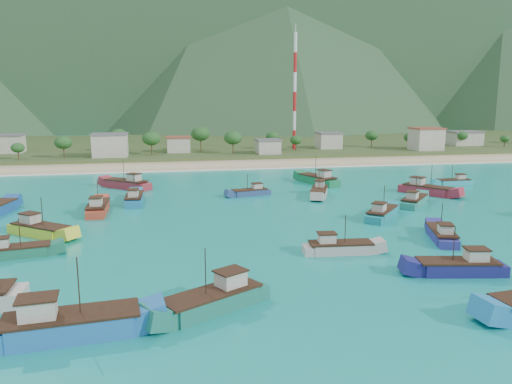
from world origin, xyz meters
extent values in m
plane|color=#0C7C8A|center=(0.00, 0.00, 0.00)|extent=(600.00, 600.00, 0.00)
cube|color=beige|center=(0.00, 79.00, 0.00)|extent=(400.00, 18.00, 1.20)
cube|color=#385123|center=(0.00, 140.00, 0.00)|extent=(400.00, 110.00, 2.40)
cube|color=white|center=(0.00, 69.50, 0.00)|extent=(400.00, 2.50, 0.08)
cube|color=#385942|center=(120.00, 400.00, 100.00)|extent=(1100.00, 160.00, 200.00)
cube|color=#284C2D|center=(-40.00, 300.00, 75.00)|extent=(800.00, 160.00, 150.00)
cone|color=#284C2D|center=(60.00, 300.00, 85.00)|extent=(280.00, 280.00, 170.00)
cube|color=beige|center=(-67.18, 114.77, 4.64)|extent=(7.50, 8.19, 6.08)
cube|color=beige|center=(-31.65, 96.01, 5.22)|extent=(11.08, 8.60, 7.25)
cube|color=beige|center=(-8.89, 104.97, 4.19)|extent=(8.02, 6.69, 5.18)
cube|color=beige|center=(21.90, 95.33, 3.86)|extent=(7.81, 7.88, 4.53)
cube|color=beige|center=(48.59, 108.22, 4.48)|extent=(8.54, 8.24, 5.75)
cube|color=beige|center=(82.67, 96.00, 5.51)|extent=(10.28, 9.15, 7.82)
cube|color=beige|center=(107.70, 110.01, 4.23)|extent=(12.29, 8.79, 5.27)
cylinder|color=red|center=(34.80, 108.00, 5.17)|extent=(1.20, 1.20, 7.14)
cylinder|color=white|center=(34.80, 108.00, 12.30)|extent=(1.20, 1.20, 7.14)
cylinder|color=red|center=(34.80, 108.00, 19.44)|extent=(1.20, 1.20, 7.14)
cylinder|color=white|center=(34.80, 108.00, 26.58)|extent=(1.20, 1.20, 7.14)
cylinder|color=red|center=(34.80, 108.00, 33.71)|extent=(1.20, 1.20, 7.14)
cylinder|color=white|center=(34.80, 108.00, 40.85)|extent=(1.20, 1.20, 7.14)
cube|color=#1A694D|center=(-34.73, -6.24, 0.47)|extent=(9.95, 4.44, 1.75)
cube|color=beige|center=(-36.67, -6.58, 2.06)|extent=(2.45, 2.11, 1.42)
cylinder|color=#382114|center=(-34.19, -6.15, 3.31)|extent=(0.12, 0.12, 3.93)
cube|color=#B23A25|center=(-27.01, 18.92, 0.62)|extent=(3.33, 11.19, 2.03)
cube|color=beige|center=(-27.01, 16.64, 2.46)|extent=(2.05, 2.55, 1.65)
cylinder|color=#382114|center=(-27.01, 19.56, 3.92)|extent=(0.12, 0.12, 4.57)
cube|color=yellow|center=(-33.90, 4.12, 0.61)|extent=(10.77, 9.48, 2.02)
cube|color=beige|center=(-35.69, 5.53, 2.44)|extent=(3.25, 3.17, 1.64)
cylinder|color=#382114|center=(-33.41, 3.73, 3.90)|extent=(0.12, 0.12, 4.55)
cube|color=maroon|center=(-23.43, 43.70, 0.71)|extent=(11.64, 10.56, 2.21)
cube|color=beige|center=(-21.52, 42.10, 2.71)|extent=(3.55, 3.48, 1.80)
cylinder|color=#382114|center=(-23.96, 44.14, 4.30)|extent=(0.12, 0.12, 4.98)
cube|color=#A02537|center=(42.64, 23.59, 0.68)|extent=(9.88, 11.61, 2.16)
cube|color=beige|center=(41.19, 25.54, 2.63)|extent=(3.35, 3.46, 1.75)
cylinder|color=#382114|center=(43.04, 23.05, 4.18)|extent=(0.12, 0.12, 4.85)
cube|color=#2AA4B7|center=(55.12, 33.43, 0.41)|extent=(8.97, 2.69, 1.63)
cube|color=beige|center=(56.95, 33.44, 1.89)|extent=(2.04, 1.65, 1.32)
cylinder|color=#382114|center=(54.61, 33.43, 3.06)|extent=(0.12, 0.12, 3.66)
cube|color=#AEA69D|center=(18.35, 26.09, 0.56)|extent=(6.87, 10.90, 1.91)
cube|color=beige|center=(19.17, 28.08, 2.29)|extent=(2.69, 2.94, 1.55)
cylinder|color=#382114|center=(18.12, 25.54, 3.66)|extent=(0.12, 0.12, 4.30)
cube|color=#1C6E5F|center=(-10.58, -28.37, 0.69)|extent=(12.17, 9.06, 2.18)
cube|color=beige|center=(-8.45, -27.15, 2.67)|extent=(3.46, 3.27, 1.77)
cylinder|color=#382114|center=(-11.17, -28.71, 4.24)|extent=(0.12, 0.12, 4.91)
cube|color=navy|center=(3.65, 29.80, 0.40)|extent=(9.14, 4.56, 1.60)
cube|color=beige|center=(5.39, 30.22, 1.84)|extent=(2.31, 2.03, 1.30)
cylinder|color=#382114|center=(3.16, 29.68, 2.99)|extent=(0.12, 0.12, 3.59)
cube|color=#1C71A5|center=(-20.76, 26.64, 0.57)|extent=(3.41, 10.72, 1.94)
cube|color=beige|center=(-20.82, 24.46, 2.32)|extent=(2.01, 2.47, 1.57)
cylinder|color=#382114|center=(-20.75, 27.25, 3.71)|extent=(0.12, 0.12, 4.36)
cube|color=#1F67B2|center=(-23.46, -31.72, 0.81)|extent=(13.66, 5.28, 2.42)
cube|color=beige|center=(-26.17, -32.00, 3.01)|extent=(3.26, 2.74, 1.97)
cylinder|color=#382114|center=(-22.70, -31.64, 4.75)|extent=(0.12, 0.12, 5.45)
cube|color=navy|center=(26.19, -9.52, 0.51)|extent=(5.90, 10.38, 1.81)
cube|color=beige|center=(25.55, -11.46, 2.15)|extent=(2.44, 2.72, 1.47)
cylinder|color=#382114|center=(26.36, -8.99, 3.45)|extent=(0.12, 0.12, 4.07)
cube|color=#157443|center=(22.77, 41.21, 0.73)|extent=(8.05, 12.90, 2.26)
cube|color=beige|center=(23.72, 38.85, 2.78)|extent=(3.17, 3.47, 1.84)
cylinder|color=#382114|center=(22.51, 41.86, 4.40)|extent=(0.12, 0.12, 5.08)
cube|color=teal|center=(23.33, 4.99, 0.56)|extent=(9.25, 9.97, 1.91)
cube|color=beige|center=(21.92, 3.37, 2.29)|extent=(3.02, 3.07, 1.55)
cylinder|color=#382114|center=(23.72, 5.44, 3.66)|extent=(0.12, 0.12, 4.30)
cube|color=navy|center=(19.94, -23.50, 0.58)|extent=(11.15, 5.06, 1.96)
cube|color=beige|center=(22.10, -23.89, 2.35)|extent=(2.76, 2.38, 1.59)
cylinder|color=#382114|center=(19.34, -23.39, 3.76)|extent=(0.12, 0.12, 4.40)
cube|color=#278374|center=(34.28, 13.82, 0.55)|extent=(9.26, 9.81, 1.90)
cube|color=beige|center=(32.86, 12.23, 2.27)|extent=(3.00, 3.04, 1.54)
cylinder|color=#382114|center=(34.68, 14.26, 3.63)|extent=(0.12, 0.12, 4.27)
cube|color=#AEA59F|center=(8.87, -12.97, 0.49)|extent=(10.01, 3.72, 1.78)
cube|color=beige|center=(6.88, -12.80, 2.10)|extent=(2.37, 1.98, 1.45)
cylinder|color=#382114|center=(9.43, -13.02, 3.38)|extent=(0.12, 0.12, 4.01)
camera|label=1|loc=(-15.06, -75.80, 21.34)|focal=35.00mm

